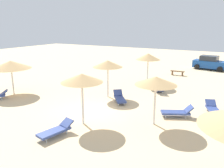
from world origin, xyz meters
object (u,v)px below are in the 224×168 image
object	(u,v)px
lounger_0	(120,98)
parked_car	(210,63)
parasol_2	(156,81)
lounger_3	(160,88)
bench_0	(177,72)
lounger_2	(178,112)
parasol_5	(82,78)
parasol_3	(148,57)
lounger_5	(56,130)
lounger_6	(213,109)
parasol_4	(11,65)
parasol_0	(108,64)

from	to	relation	value
lounger_0	parked_car	world-z (taller)	parked_car
parasol_2	lounger_3	size ratio (longest dim) A/B	1.40
lounger_0	bench_0	distance (m)	11.28
lounger_0	lounger_2	distance (m)	4.43
lounger_0	parked_car	size ratio (longest dim) A/B	0.45
parasol_5	parasol_3	bearing A→B (deg)	89.62
lounger_5	lounger_6	xyz separation A→B (m)	(6.58, 7.12, 0.00)
lounger_6	bench_0	world-z (taller)	lounger_6
parked_car	lounger_2	bearing A→B (deg)	-89.08
lounger_2	bench_0	distance (m)	12.27
lounger_0	parasol_3	bearing A→B (deg)	89.94
parasol_5	lounger_2	size ratio (longest dim) A/B	1.49
lounger_0	bench_0	xyz separation A→B (m)	(1.41, 11.19, 0.03)
bench_0	parked_car	distance (m)	6.03
lounger_0	lounger_3	world-z (taller)	lounger_3
parasol_2	lounger_5	xyz separation A→B (m)	(-3.84, -3.77, -2.22)
parasol_3	lounger_5	world-z (taller)	parasol_3
lounger_5	parasol_5	bearing A→B (deg)	80.58
lounger_6	lounger_2	bearing A→B (deg)	-138.17
parasol_4	lounger_3	xyz separation A→B (m)	(10.26, 6.46, -2.07)
parasol_2	lounger_5	bearing A→B (deg)	-135.49
parasol_2	parasol_3	world-z (taller)	parasol_3
parasol_0	lounger_2	bearing A→B (deg)	-13.77
parasol_0	lounger_5	distance (m)	7.33
parasol_4	bench_0	bearing A→B (deg)	53.83
lounger_0	lounger_5	size ratio (longest dim) A/B	0.94
lounger_5	bench_0	world-z (taller)	lounger_5
parasol_2	lounger_2	size ratio (longest dim) A/B	1.41
parasol_0	lounger_3	xyz separation A→B (m)	(3.13, 3.35, -2.27)
parasol_0	parasol_3	distance (m)	5.04
parasol_2	lounger_3	distance (m)	7.05
lounger_5	parked_car	size ratio (longest dim) A/B	0.48
lounger_2	parasol_5	bearing A→B (deg)	-140.79
lounger_0	lounger_2	xyz separation A→B (m)	(4.38, -0.71, 0.00)
parasol_2	parasol_5	size ratio (longest dim) A/B	0.95
parked_car	lounger_3	bearing A→B (deg)	-100.72
parasol_4	lounger_0	size ratio (longest dim) A/B	1.69
lounger_3	bench_0	bearing A→B (deg)	92.52
lounger_6	parked_car	xyz separation A→B (m)	(-2.11, 15.65, 0.51)
lounger_5	lounger_6	size ratio (longest dim) A/B	1.00
parasol_5	lounger_6	bearing A→B (deg)	40.00
parasol_0	lounger_2	distance (m)	6.37
parasol_3	lounger_0	distance (m)	6.01
parasol_4	lounger_6	size ratio (longest dim) A/B	1.58
parasol_5	lounger_0	world-z (taller)	parasol_5
lounger_2	parked_car	size ratio (longest dim) A/B	0.47
parasol_5	parked_car	distance (m)	21.39
parasol_2	parked_car	world-z (taller)	parasol_2
parasol_0	parked_car	size ratio (longest dim) A/B	0.69
lounger_0	lounger_3	bearing A→B (deg)	66.89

